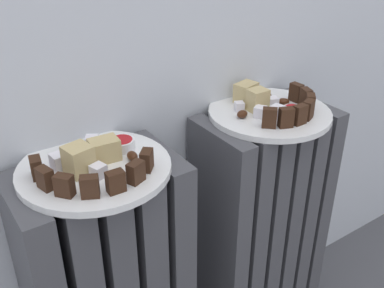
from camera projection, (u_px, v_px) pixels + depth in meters
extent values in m
cube|color=#47474C|center=(138.00, 288.00, 0.93)|extent=(0.05, 0.18, 0.61)
cube|color=#47474C|center=(164.00, 276.00, 0.96)|extent=(0.05, 0.18, 0.61)
cube|color=#47474C|center=(217.00, 250.00, 1.03)|extent=(0.04, 0.18, 0.61)
cube|color=#47474C|center=(234.00, 242.00, 1.06)|extent=(0.04, 0.18, 0.61)
cube|color=#47474C|center=(251.00, 234.00, 1.08)|extent=(0.04, 0.18, 0.61)
cube|color=#47474C|center=(267.00, 226.00, 1.11)|extent=(0.04, 0.18, 0.61)
cube|color=#47474C|center=(282.00, 219.00, 1.13)|extent=(0.04, 0.18, 0.61)
cube|color=#47474C|center=(297.00, 212.00, 1.16)|extent=(0.04, 0.18, 0.61)
cylinder|color=white|center=(95.00, 168.00, 0.75)|extent=(0.26, 0.26, 0.01)
cylinder|color=white|center=(269.00, 113.00, 0.95)|extent=(0.26, 0.26, 0.01)
cube|color=#382114|center=(36.00, 168.00, 0.71)|extent=(0.02, 0.03, 0.03)
cube|color=#382114|center=(45.00, 179.00, 0.68)|extent=(0.02, 0.03, 0.03)
cube|color=#382114|center=(64.00, 186.00, 0.67)|extent=(0.03, 0.03, 0.03)
cube|color=#382114|center=(90.00, 187.00, 0.66)|extent=(0.03, 0.03, 0.03)
cube|color=#382114|center=(116.00, 182.00, 0.68)|extent=(0.03, 0.02, 0.03)
cube|color=#382114|center=(136.00, 172.00, 0.70)|extent=(0.03, 0.03, 0.03)
cube|color=#382114|center=(147.00, 160.00, 0.73)|extent=(0.03, 0.03, 0.03)
cube|color=tan|center=(79.00, 160.00, 0.72)|extent=(0.05, 0.05, 0.05)
cube|color=tan|center=(105.00, 150.00, 0.76)|extent=(0.05, 0.04, 0.04)
cube|color=white|center=(59.00, 161.00, 0.74)|extent=(0.03, 0.03, 0.02)
cube|color=white|center=(92.00, 142.00, 0.80)|extent=(0.03, 0.03, 0.02)
cube|color=white|center=(98.00, 171.00, 0.71)|extent=(0.03, 0.03, 0.02)
ellipsoid|color=#3D1E0F|center=(75.00, 148.00, 0.79)|extent=(0.03, 0.03, 0.02)
ellipsoid|color=#3D1E0F|center=(132.00, 156.00, 0.76)|extent=(0.02, 0.03, 0.02)
ellipsoid|color=#3D1E0F|center=(118.00, 176.00, 0.71)|extent=(0.03, 0.03, 0.02)
ellipsoid|color=#3D1E0F|center=(111.00, 139.00, 0.81)|extent=(0.02, 0.03, 0.02)
cylinder|color=white|center=(122.00, 144.00, 0.79)|extent=(0.05, 0.05, 0.02)
cylinder|color=#B21419|center=(122.00, 142.00, 0.79)|extent=(0.04, 0.04, 0.01)
cube|color=#382114|center=(269.00, 118.00, 0.87)|extent=(0.03, 0.03, 0.04)
cube|color=#382114|center=(286.00, 118.00, 0.87)|extent=(0.03, 0.03, 0.04)
cube|color=#382114|center=(300.00, 115.00, 0.88)|extent=(0.03, 0.02, 0.04)
cube|color=#382114|center=(308.00, 110.00, 0.90)|extent=(0.03, 0.03, 0.04)
cube|color=#382114|center=(310.00, 104.00, 0.93)|extent=(0.03, 0.03, 0.04)
cube|color=#382114|center=(306.00, 98.00, 0.95)|extent=(0.02, 0.03, 0.04)
cube|color=#382114|center=(296.00, 92.00, 0.98)|extent=(0.02, 0.03, 0.04)
cube|color=tan|center=(246.00, 93.00, 0.97)|extent=(0.05, 0.04, 0.04)
cube|color=tan|center=(257.00, 100.00, 0.93)|extent=(0.04, 0.03, 0.05)
cube|color=white|center=(239.00, 106.00, 0.94)|extent=(0.02, 0.02, 0.02)
cube|color=white|center=(272.00, 102.00, 0.95)|extent=(0.03, 0.03, 0.02)
cube|color=white|center=(277.00, 112.00, 0.91)|extent=(0.03, 0.03, 0.03)
cube|color=white|center=(260.00, 112.00, 0.91)|extent=(0.03, 0.03, 0.02)
ellipsoid|color=#3D1E0F|center=(287.00, 107.00, 0.94)|extent=(0.03, 0.02, 0.02)
ellipsoid|color=#3D1E0F|center=(242.00, 114.00, 0.91)|extent=(0.03, 0.02, 0.01)
ellipsoid|color=#3D1E0F|center=(265.00, 96.00, 0.99)|extent=(0.03, 0.03, 0.02)
ellipsoid|color=#3D1E0F|center=(284.00, 102.00, 0.97)|extent=(0.03, 0.03, 0.01)
cylinder|color=white|center=(292.00, 112.00, 0.91)|extent=(0.04, 0.04, 0.02)
cylinder|color=#B21419|center=(292.00, 109.00, 0.91)|extent=(0.03, 0.03, 0.01)
cube|color=#B7B7BC|center=(283.00, 119.00, 0.90)|extent=(0.02, 0.06, 0.00)
cube|color=#B7B7BC|center=(270.00, 109.00, 0.95)|extent=(0.02, 0.03, 0.00)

